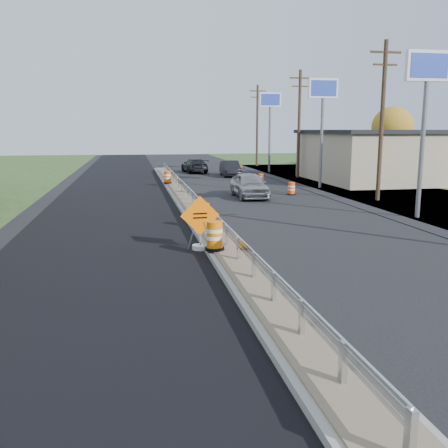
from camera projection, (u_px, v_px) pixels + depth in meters
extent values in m
plane|color=black|center=(217.00, 239.00, 19.76)|extent=(140.00, 140.00, 0.00)
cube|color=black|center=(112.00, 205.00, 28.63)|extent=(7.20, 120.00, 0.01)
cube|color=gray|center=(193.00, 207.00, 27.47)|extent=(1.60, 55.00, 0.18)
cube|color=brown|center=(193.00, 205.00, 27.45)|extent=(1.25, 55.00, 0.05)
cube|color=silver|center=(410.00, 435.00, 6.13)|extent=(0.10, 0.15, 0.70)
cube|color=silver|center=(343.00, 362.00, 8.06)|extent=(0.10, 0.15, 0.70)
cube|color=silver|center=(302.00, 317.00, 9.99)|extent=(0.10, 0.15, 0.70)
cube|color=silver|center=(274.00, 287.00, 11.92)|extent=(0.10, 0.15, 0.70)
cube|color=silver|center=(254.00, 265.00, 13.86)|extent=(0.10, 0.15, 0.70)
cube|color=silver|center=(239.00, 248.00, 15.79)|extent=(0.10, 0.15, 0.70)
cube|color=silver|center=(227.00, 235.00, 17.72)|extent=(0.10, 0.15, 0.70)
cube|color=silver|center=(217.00, 225.00, 19.65)|extent=(0.10, 0.15, 0.70)
cube|color=silver|center=(209.00, 216.00, 21.58)|extent=(0.10, 0.15, 0.70)
cube|color=silver|center=(203.00, 209.00, 23.51)|extent=(0.10, 0.15, 0.70)
cube|color=silver|center=(197.00, 203.00, 25.45)|extent=(0.10, 0.15, 0.70)
cube|color=silver|center=(193.00, 198.00, 27.38)|extent=(0.10, 0.15, 0.70)
cube|color=silver|center=(188.00, 194.00, 29.31)|extent=(0.10, 0.15, 0.70)
cube|color=silver|center=(185.00, 190.00, 31.24)|extent=(0.10, 0.15, 0.70)
cube|color=silver|center=(182.00, 186.00, 33.17)|extent=(0.10, 0.15, 0.70)
cube|color=silver|center=(179.00, 183.00, 35.11)|extent=(0.10, 0.15, 0.70)
cube|color=silver|center=(176.00, 180.00, 37.04)|extent=(0.10, 0.15, 0.70)
cube|color=silver|center=(174.00, 178.00, 38.97)|extent=(0.10, 0.15, 0.70)
cube|color=silver|center=(172.00, 175.00, 40.90)|extent=(0.10, 0.15, 0.70)
cube|color=silver|center=(170.00, 173.00, 42.83)|extent=(0.10, 0.15, 0.70)
cube|color=silver|center=(168.00, 171.00, 44.77)|extent=(0.10, 0.15, 0.70)
cube|color=silver|center=(167.00, 170.00, 46.70)|extent=(0.10, 0.15, 0.70)
cube|color=silver|center=(165.00, 168.00, 48.63)|extent=(0.10, 0.15, 0.70)
cube|color=silver|center=(164.00, 167.00, 50.56)|extent=(0.10, 0.15, 0.70)
cube|color=silver|center=(190.00, 192.00, 28.31)|extent=(0.04, 46.00, 0.34)
cube|color=silver|center=(190.00, 194.00, 28.32)|extent=(0.06, 46.00, 0.03)
cube|color=silver|center=(190.00, 191.00, 28.29)|extent=(0.06, 46.00, 0.03)
cube|color=tan|center=(420.00, 157.00, 42.48)|extent=(18.00, 12.00, 4.00)
cube|color=black|center=(422.00, 132.00, 42.08)|extent=(18.50, 12.50, 0.30)
cube|color=black|center=(320.00, 163.00, 40.94)|extent=(0.08, 7.20, 2.20)
cylinder|color=slate|center=(422.00, 148.00, 23.91)|extent=(0.22, 0.22, 6.80)
cube|color=white|center=(428.00, 66.00, 23.20)|extent=(2.20, 0.25, 1.40)
cube|color=#263FB2|center=(428.00, 66.00, 23.20)|extent=(1.90, 0.30, 1.10)
cylinder|color=slate|center=(321.00, 142.00, 36.47)|extent=(0.22, 0.22, 6.80)
cube|color=white|center=(323.00, 88.00, 35.76)|extent=(2.20, 0.25, 1.40)
cube|color=#263FB2|center=(323.00, 88.00, 35.76)|extent=(1.90, 0.30, 1.10)
cylinder|color=slate|center=(270.00, 139.00, 49.99)|extent=(0.22, 0.22, 6.80)
cube|color=white|center=(270.00, 100.00, 49.28)|extent=(2.20, 0.25, 1.40)
cube|color=#263FB2|center=(270.00, 100.00, 49.28)|extent=(1.90, 0.30, 1.10)
cylinder|color=#473523|center=(382.00, 122.00, 29.64)|extent=(0.26, 0.26, 9.40)
cube|color=#473523|center=(386.00, 52.00, 28.90)|extent=(1.90, 0.12, 0.12)
cube|color=#473523|center=(385.00, 65.00, 29.03)|extent=(1.50, 0.10, 0.10)
cylinder|color=#473523|center=(299.00, 125.00, 44.13)|extent=(0.26, 0.26, 9.40)
cube|color=#473523|center=(300.00, 78.00, 43.39)|extent=(1.90, 0.12, 0.12)
cube|color=#473523|center=(300.00, 86.00, 43.52)|extent=(1.50, 0.10, 0.10)
cylinder|color=#473523|center=(257.00, 126.00, 58.62)|extent=(0.26, 0.26, 9.40)
cube|color=#473523|center=(258.00, 91.00, 57.88)|extent=(1.90, 0.12, 0.12)
cube|color=#473523|center=(258.00, 97.00, 58.01)|extent=(1.50, 0.10, 0.10)
cylinder|color=#473523|center=(391.00, 154.00, 56.99)|extent=(0.36, 0.36, 3.08)
sphere|color=#C28629|center=(392.00, 127.00, 56.43)|extent=(4.62, 4.62, 4.62)
cylinder|color=white|center=(200.00, 247.00, 18.04)|extent=(0.59, 0.59, 0.17)
cube|color=slate|center=(192.00, 236.00, 17.90)|extent=(0.35, 0.06, 1.03)
cube|color=slate|center=(208.00, 235.00, 18.01)|extent=(0.35, 0.06, 1.03)
cube|color=slate|center=(200.00, 235.00, 18.01)|extent=(0.06, 0.26, 1.05)
cube|color=#EB6504|center=(200.00, 216.00, 17.82)|extent=(1.42, 0.11, 1.42)
cube|color=black|center=(200.00, 214.00, 17.79)|extent=(0.51, 0.04, 0.05)
cube|color=black|center=(200.00, 218.00, 17.81)|extent=(0.51, 0.04, 0.05)
cylinder|color=black|center=(215.00, 248.00, 17.05)|extent=(0.67, 0.67, 0.09)
cylinder|color=orange|center=(215.00, 235.00, 16.96)|extent=(0.54, 0.54, 0.94)
cylinder|color=white|center=(215.00, 230.00, 16.93)|extent=(0.56, 0.56, 0.12)
cylinder|color=white|center=(215.00, 238.00, 16.97)|extent=(0.56, 0.56, 0.12)
cylinder|color=black|center=(204.00, 223.00, 21.82)|extent=(0.61, 0.61, 0.08)
cylinder|color=orange|center=(204.00, 213.00, 21.74)|extent=(0.49, 0.49, 0.85)
cylinder|color=white|center=(204.00, 210.00, 21.71)|extent=(0.50, 0.50, 0.11)
cylinder|color=white|center=(204.00, 215.00, 21.75)|extent=(0.50, 0.50, 0.11)
cylinder|color=black|center=(168.00, 183.00, 38.20)|extent=(0.64, 0.64, 0.08)
cylinder|color=#F5540A|center=(168.00, 177.00, 38.12)|extent=(0.51, 0.51, 0.89)
cylinder|color=white|center=(167.00, 175.00, 38.09)|extent=(0.52, 0.52, 0.12)
cylinder|color=white|center=(168.00, 178.00, 38.13)|extent=(0.52, 0.52, 0.12)
cylinder|color=black|center=(291.00, 194.00, 33.24)|extent=(0.57, 0.57, 0.08)
cylinder|color=#FF480A|center=(291.00, 188.00, 33.16)|extent=(0.46, 0.46, 0.80)
cylinder|color=white|center=(291.00, 186.00, 33.14)|extent=(0.47, 0.47, 0.10)
cylinder|color=white|center=(291.00, 189.00, 33.18)|extent=(0.47, 0.47, 0.10)
cylinder|color=black|center=(261.00, 183.00, 40.16)|extent=(0.54, 0.54, 0.07)
cylinder|color=#ED5409|center=(261.00, 178.00, 40.09)|extent=(0.43, 0.43, 0.76)
cylinder|color=white|center=(261.00, 177.00, 40.07)|extent=(0.45, 0.45, 0.10)
cylinder|color=white|center=(261.00, 179.00, 40.11)|extent=(0.45, 0.45, 0.10)
cylinder|color=black|center=(240.00, 174.00, 47.98)|extent=(0.60, 0.60, 0.08)
cylinder|color=#E85309|center=(240.00, 170.00, 47.91)|extent=(0.48, 0.48, 0.83)
cylinder|color=white|center=(240.00, 169.00, 47.88)|extent=(0.49, 0.49, 0.11)
cylinder|color=white|center=(240.00, 171.00, 47.92)|extent=(0.49, 0.49, 0.11)
imported|color=#A4A3A8|center=(249.00, 185.00, 31.83)|extent=(1.91, 4.70, 1.60)
imported|color=black|center=(230.00, 168.00, 46.40)|extent=(1.74, 4.47, 1.45)
imported|color=black|center=(195.00, 165.00, 50.38)|extent=(2.46, 5.08, 1.43)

